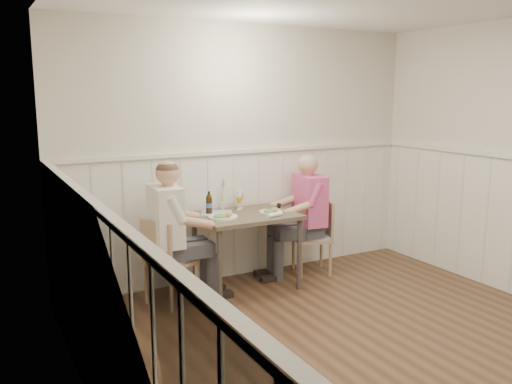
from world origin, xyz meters
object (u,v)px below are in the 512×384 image
Objects in this scene: dining_table at (246,224)px; beer_bottle at (209,204)px; chair_right at (316,234)px; grass_vase at (222,195)px; chair_left at (167,259)px; man_in_pink at (306,224)px; diner_cream at (171,244)px.

beer_bottle is at bearing 151.01° from dining_table.
grass_vase reaches higher than chair_right.
chair_right is 1.71m from chair_left.
beer_bottle is (-1.06, 0.12, 0.30)m from man_in_pink.
man_in_pink is (1.58, 0.12, 0.11)m from chair_left.
grass_vase is at bearing 164.74° from chair_right.
chair_left is 0.14m from diner_cream.
chair_left is at bearing -156.10° from beer_bottle.
chair_right is 3.54× the size of beer_bottle.
beer_bottle is at bearing 173.74° from man_in_pink.
beer_bottle is 0.68× the size of grass_vase.
dining_table is 1.19× the size of chair_left.
dining_table is 0.41m from grass_vase.
man_in_pink reaches higher than grass_vase.
diner_cream is (0.05, 0.01, 0.13)m from chair_left.
diner_cream is at bearing -177.08° from chair_right.
chair_right is (0.86, 0.04, -0.22)m from dining_table.
man_in_pink is 0.96m from grass_vase.
grass_vase reaches higher than dining_table.
chair_right is 1.12m from grass_vase.
grass_vase is (-0.86, 0.25, 0.35)m from man_in_pink.
beer_bottle is at bearing -146.06° from grass_vase.
chair_left is at bearing -175.79° from man_in_pink.
dining_table is at bearing -177.20° from chair_right.
beer_bottle is (-0.32, 0.18, 0.20)m from dining_table.
diner_cream is 4.11× the size of grass_vase.
chair_right is 0.17m from man_in_pink.
grass_vase is at bearing 26.85° from chair_left.
beer_bottle is (0.52, 0.23, 0.41)m from chair_left.
man_in_pink is at bearing 171.53° from chair_right.
grass_vase is at bearing 33.94° from beer_bottle.
chair_left is 2.44× the size of grass_vase.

